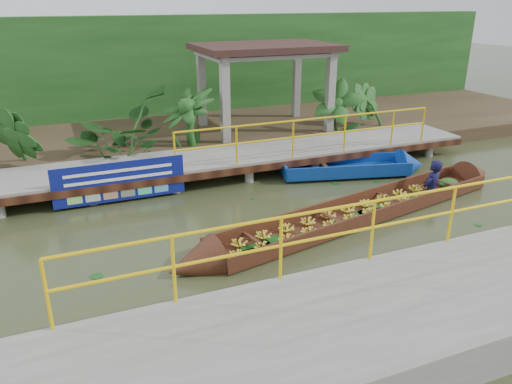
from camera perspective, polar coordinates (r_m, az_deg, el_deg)
name	(u,v)px	position (r m, az deg, el deg)	size (l,w,h in m)	color
ground	(253,228)	(10.66, -0.37, -4.12)	(80.00, 80.00, 0.00)	#2D341A
land_strip	(170,135)	(17.37, -9.84, 6.49)	(30.00, 8.00, 0.45)	#302718
far_dock	(205,161)	(13.51, -5.82, 3.53)	(16.00, 2.06, 1.66)	slate
near_dock	(425,312)	(7.88, 18.74, -12.87)	(18.00, 2.40, 1.73)	slate
pavilion	(265,56)	(16.69, 1.00, 15.26)	(4.40, 3.00, 3.00)	slate
foliage_backdrop	(151,72)	(19.43, -11.93, 13.25)	(30.00, 0.80, 4.00)	#184115
vendor_boat	(372,205)	(11.56, 13.10, -1.44)	(9.50, 2.88, 2.02)	#37150F
moored_blue_boat	(378,167)	(14.33, 13.76, 2.77)	(4.18, 1.98, 0.97)	navy
blue_banner	(120,181)	(12.15, -15.28, 1.20)	(3.06, 0.04, 0.96)	navy
tropical_plants	(179,119)	(15.00, -8.82, 8.26)	(14.29, 1.29, 1.61)	#184115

